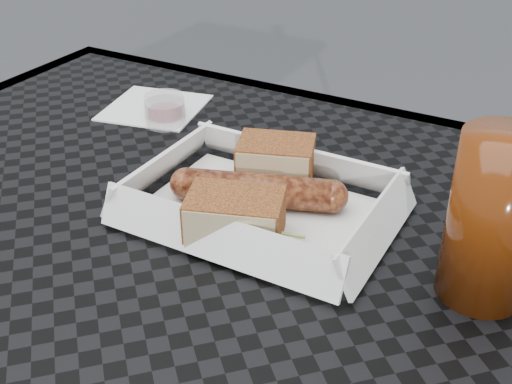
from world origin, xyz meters
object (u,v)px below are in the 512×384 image
food_tray (261,212)px  drink_glass (494,219)px  patio_table (133,295)px  bratwurst (258,190)px

food_tray → drink_glass: 0.22m
food_tray → patio_table: bearing=-137.4°
drink_glass → patio_table: bearing=-166.8°
patio_table → bratwurst: bearing=47.7°
food_tray → bratwurst: size_ratio=1.31×
food_tray → bratwurst: 0.02m
drink_glass → bratwurst: bearing=173.5°
food_tray → bratwurst: bratwurst is taller
bratwurst → patio_table: bearing=-132.3°
patio_table → drink_glass: size_ratio=5.69×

